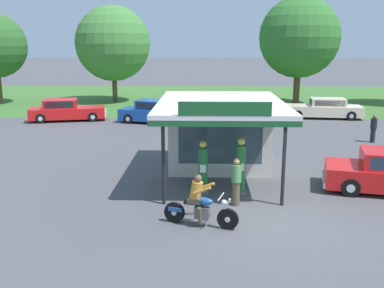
% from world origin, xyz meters
% --- Properties ---
extents(ground_plane, '(300.00, 300.00, 0.00)m').
position_xyz_m(ground_plane, '(0.00, 0.00, 0.00)').
color(ground_plane, '#4C4C51').
extents(grass_verge_strip, '(120.00, 24.00, 0.01)m').
position_xyz_m(grass_verge_strip, '(0.00, 30.00, 0.00)').
color(grass_verge_strip, '#3D6B2D').
rests_on(grass_verge_strip, ground).
extents(service_station_kiosk, '(4.87, 7.07, 3.53)m').
position_xyz_m(service_station_kiosk, '(-1.38, 5.48, 1.78)').
color(service_station_kiosk, beige).
rests_on(service_station_kiosk, ground).
extents(gas_pump_nearside, '(0.44, 0.44, 1.93)m').
position_xyz_m(gas_pump_nearside, '(-2.05, 2.31, 0.88)').
color(gas_pump_nearside, slate).
rests_on(gas_pump_nearside, ground).
extents(gas_pump_offside, '(0.44, 0.44, 2.03)m').
position_xyz_m(gas_pump_offside, '(-0.70, 2.31, 0.93)').
color(gas_pump_offside, slate).
rests_on(gas_pump_offside, ground).
extents(motorcycle_with_rider, '(2.23, 0.88, 1.58)m').
position_xyz_m(motorcycle_with_rider, '(-2.14, -0.61, 0.65)').
color(motorcycle_with_rider, black).
rests_on(motorcycle_with_rider, ground).
extents(parked_car_back_row_far_left, '(5.52, 2.97, 1.49)m').
position_xyz_m(parked_car_back_row_far_left, '(-11.70, 17.10, 0.68)').
color(parked_car_back_row_far_left, red).
rests_on(parked_car_back_row_far_left, ground).
extents(parked_car_back_row_left, '(5.72, 2.38, 1.43)m').
position_xyz_m(parked_car_back_row_left, '(6.56, 18.62, 0.67)').
color(parked_car_back_row_left, beige).
rests_on(parked_car_back_row_left, ground).
extents(parked_car_back_row_centre_right, '(5.33, 3.15, 1.50)m').
position_xyz_m(parked_car_back_row_centre_right, '(0.26, 18.73, 0.68)').
color(parked_car_back_row_centre_right, '#19479E').
rests_on(parked_car_back_row_centre_right, ground).
extents(parked_car_back_row_centre, '(5.25, 3.02, 1.54)m').
position_xyz_m(parked_car_back_row_centre, '(-5.39, 16.34, 0.69)').
color(parked_car_back_row_centre, '#19479E').
rests_on(parked_car_back_row_centre, ground).
extents(bystander_standing_back_lot, '(0.34, 0.34, 1.52)m').
position_xyz_m(bystander_standing_back_lot, '(7.17, 10.76, 0.79)').
color(bystander_standing_back_lot, black).
rests_on(bystander_standing_back_lot, ground).
extents(bystander_leaning_by_kiosk, '(0.34, 0.34, 1.62)m').
position_xyz_m(bystander_leaning_by_kiosk, '(-0.94, 1.11, 0.85)').
color(bystander_leaning_by_kiosk, brown).
rests_on(bystander_leaning_by_kiosk, ground).
extents(tree_oak_centre, '(6.68, 6.68, 8.59)m').
position_xyz_m(tree_oak_centre, '(-10.28, 26.97, 5.24)').
color(tree_oak_centre, brown).
rests_on(tree_oak_centre, ground).
extents(tree_oak_distant_spare, '(6.93, 6.93, 9.23)m').
position_xyz_m(tree_oak_distant_spare, '(6.13, 25.92, 5.66)').
color(tree_oak_distant_spare, brown).
rests_on(tree_oak_distant_spare, ground).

